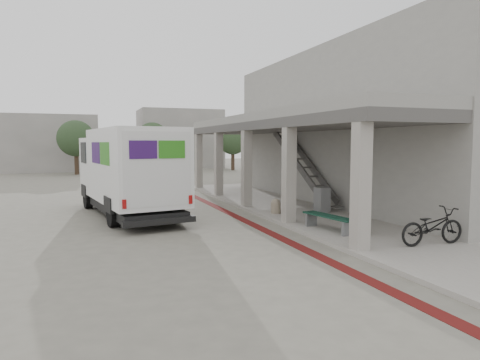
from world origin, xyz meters
name	(u,v)px	position (x,y,z in m)	size (l,w,h in m)	color
ground	(235,233)	(0.00, 0.00, 0.00)	(120.00, 120.00, 0.00)	#676258
bike_lane_stripe	(243,220)	(1.00, 2.00, 0.01)	(0.35, 40.00, 0.01)	#571211
sidewalk	(344,223)	(4.00, 0.00, 0.06)	(4.40, 28.00, 0.12)	gray
transit_building	(342,130)	(6.83, 4.50, 3.40)	(7.60, 17.00, 7.00)	gray
distant_backdrop	(99,144)	(-2.84, 35.89, 2.70)	(28.00, 10.00, 6.50)	gray
tree_left	(76,139)	(-5.00, 28.00, 3.18)	(3.20, 3.20, 4.80)	#38281C
tree_mid	(152,139)	(2.00, 30.00, 3.18)	(3.20, 3.20, 4.80)	#38281C
tree_right	(233,139)	(10.00, 29.00, 3.18)	(3.20, 3.20, 4.80)	#38281C
fedex_truck	(128,170)	(-2.82, 4.46, 1.77)	(3.54, 8.05, 3.32)	black
bench	(329,220)	(2.60, -1.24, 0.46)	(0.77, 2.05, 0.47)	gray
bollard_near	(363,224)	(3.28, -2.02, 0.41)	(0.39, 0.39, 0.59)	gray
bollard_far	(276,206)	(2.44, 2.27, 0.40)	(0.38, 0.38, 0.56)	gray
utility_cabinet	(322,200)	(4.30, 1.99, 0.60)	(0.43, 0.57, 0.95)	gray
bicycle_black	(432,226)	(4.16, -3.78, 0.62)	(0.66, 1.90, 1.00)	black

